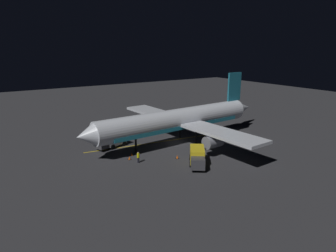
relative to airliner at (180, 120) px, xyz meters
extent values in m
cube|color=#2E2E31|center=(-0.04, 0.62, -4.33)|extent=(180.00, 180.00, 0.20)
cube|color=gold|center=(2.36, 4.62, -4.22)|extent=(3.36, 24.88, 0.01)
cylinder|color=silver|center=(-0.04, 0.62, 0.18)|extent=(6.04, 32.32, 3.93)
cube|color=teal|center=(-0.04, 0.62, -0.90)|extent=(5.53, 27.50, 0.71)
cone|color=silver|center=(-1.18, 17.83, 0.18)|extent=(4.05, 3.39, 3.85)
cone|color=silver|center=(1.13, -17.17, 0.18)|extent=(3.84, 4.94, 3.54)
cube|color=teal|center=(0.95, -14.41, 5.06)|extent=(0.60, 3.62, 5.81)
cube|color=silver|center=(-9.59, -1.62, -0.41)|extent=(15.71, 5.81, 0.50)
cylinder|color=slate|center=(-8.90, -0.37, -1.81)|extent=(2.31, 3.33, 2.10)
cube|color=silver|center=(9.72, -0.34, -0.41)|extent=(15.71, 5.81, 0.50)
cylinder|color=slate|center=(8.87, 0.81, -1.81)|extent=(2.31, 3.33, 2.10)
cylinder|color=black|center=(-0.62, 9.44, -3.01)|extent=(0.38, 0.38, 2.44)
cylinder|color=black|center=(-2.22, -2.13, -3.01)|extent=(0.38, 0.38, 2.44)
cylinder|color=black|center=(2.49, -1.82, -3.01)|extent=(0.38, 0.38, 2.44)
cube|color=silver|center=(4.23, 11.22, -2.79)|extent=(3.14, 4.25, 1.97)
cube|color=#38383D|center=(3.39, 13.89, -3.03)|extent=(2.44, 2.32, 1.50)
cylinder|color=black|center=(3.83, 12.49, -3.78)|extent=(2.47, 1.55, 0.90)
cylinder|color=black|center=(4.63, 9.95, -3.78)|extent=(2.47, 1.55, 0.90)
cube|color=gold|center=(-10.19, 3.91, -2.75)|extent=(4.53, 4.10, 2.06)
cube|color=#38383D|center=(-12.56, 5.64, -3.03)|extent=(2.63, 2.67, 1.50)
cylinder|color=black|center=(-11.34, 4.75, -3.78)|extent=(2.09, 2.40, 0.90)
cylinder|color=black|center=(-9.04, 3.06, -3.78)|extent=(2.09, 2.40, 0.90)
cylinder|color=black|center=(-5.03, 11.29, -3.80)|extent=(0.32, 0.32, 0.85)
cylinder|color=yellow|center=(-5.03, 11.29, -3.05)|extent=(0.40, 0.40, 0.65)
sphere|color=tan|center=(-5.03, 11.29, -2.61)|extent=(0.24, 0.24, 0.24)
cone|color=#EA590F|center=(-6.79, 5.22, -3.95)|extent=(0.36, 0.36, 0.55)
cube|color=black|center=(-6.79, 5.22, -4.21)|extent=(0.50, 0.50, 0.03)
cone|color=#EA590F|center=(-3.11, 11.86, -3.95)|extent=(0.36, 0.36, 0.55)
cube|color=black|center=(-3.11, 11.86, -4.21)|extent=(0.50, 0.50, 0.03)
cone|color=#EA590F|center=(-1.70, 10.78, -3.95)|extent=(0.36, 0.36, 0.55)
cube|color=black|center=(-1.70, 10.78, -4.21)|extent=(0.50, 0.50, 0.03)
camera|label=1|loc=(-43.87, 30.94, 13.03)|focal=32.14mm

